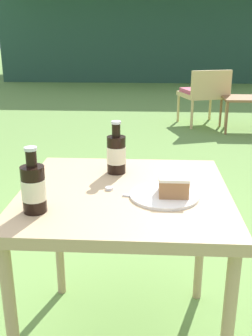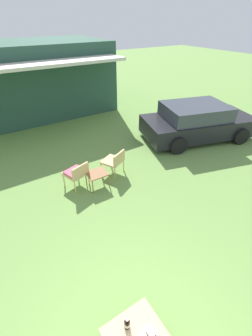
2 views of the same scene
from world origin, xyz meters
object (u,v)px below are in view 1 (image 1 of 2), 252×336
(cola_bottle_near, at_px, (116,153))
(patio_table, at_px, (124,209))
(wicker_chair_cushioned, at_px, (204,92))
(cake_on_plate, at_px, (169,190))
(garden_side_table, at_px, (245,101))
(cola_bottle_far, at_px, (34,188))

(cola_bottle_near, bearing_deg, patio_table, -76.74)
(wicker_chair_cushioned, xyz_separation_m, cake_on_plate, (-0.68, -4.23, 0.26))
(garden_side_table, xyz_separation_m, cake_on_plate, (-1.17, -3.93, 0.33))
(cola_bottle_near, xyz_separation_m, cola_bottle_far, (-0.23, -0.38, 0.00))
(patio_table, relative_size, cola_bottle_far, 3.54)
(patio_table, distance_m, cake_on_plate, 0.20)
(patio_table, bearing_deg, garden_side_table, 71.14)
(cola_bottle_far, bearing_deg, cake_on_plate, 18.33)
(wicker_chair_cushioned, height_order, cola_bottle_far, cola_bottle_far)
(cake_on_plate, bearing_deg, wicker_chair_cushioned, 80.86)
(garden_side_table, bearing_deg, cake_on_plate, -106.52)
(cake_on_plate, relative_size, cola_bottle_near, 1.13)
(garden_side_table, relative_size, cola_bottle_near, 2.65)
(cola_bottle_far, bearing_deg, wicker_chair_cushioned, 75.74)
(garden_side_table, distance_m, patio_table, 4.10)
(patio_table, bearing_deg, cola_bottle_near, 103.26)
(patio_table, distance_m, cola_bottle_far, 0.37)
(wicker_chair_cushioned, bearing_deg, garden_side_table, 130.31)
(garden_side_table, height_order, patio_table, patio_table)
(wicker_chair_cushioned, bearing_deg, patio_table, 60.80)
(cake_on_plate, bearing_deg, cola_bottle_far, -161.67)
(wicker_chair_cushioned, distance_m, garden_side_table, 0.58)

